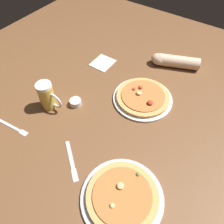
{
  "coord_description": "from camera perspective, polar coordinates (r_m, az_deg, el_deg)",
  "views": [
    {
      "loc": [
        0.41,
        -0.59,
        0.91
      ],
      "look_at": [
        0.0,
        0.0,
        0.02
      ],
      "focal_mm": 34.65,
      "sensor_mm": 36.0,
      "label": 1
    }
  ],
  "objects": [
    {
      "name": "ground_plane",
      "position": [
        1.17,
        0.0,
        -1.08
      ],
      "size": [
        2.4,
        2.4,
        0.03
      ],
      "primitive_type": "cube",
      "color": "brown"
    },
    {
      "name": "pizza_plate_near",
      "position": [
        0.93,
        2.71,
        -21.4
      ],
      "size": [
        0.34,
        0.34,
        0.05
      ],
      "color": "#B2B2B7",
      "rests_on": "ground_plane"
    },
    {
      "name": "pizza_plate_far",
      "position": [
        1.23,
        8.11,
        3.85
      ],
      "size": [
        0.33,
        0.33,
        0.05
      ],
      "color": "silver",
      "rests_on": "ground_plane"
    },
    {
      "name": "beer_mug_dark",
      "position": [
        1.18,
        -16.67,
        4.02
      ],
      "size": [
        0.14,
        0.08,
        0.16
      ],
      "color": "gold",
      "rests_on": "ground_plane"
    },
    {
      "name": "ramekin_sauce",
      "position": [
        1.21,
        -9.57,
        2.51
      ],
      "size": [
        0.06,
        0.06,
        0.03
      ],
      "primitive_type": "cylinder",
      "color": "silver",
      "rests_on": "ground_plane"
    },
    {
      "name": "napkin_folded",
      "position": [
        1.47,
        -2.47,
        12.89
      ],
      "size": [
        0.13,
        0.15,
        0.01
      ],
      "primitive_type": "cube",
      "rotation": [
        0.0,
        0.0,
        0.01
      ],
      "color": "silver",
      "rests_on": "ground_plane"
    },
    {
      "name": "fork_left",
      "position": [
        1.22,
        -25.15,
        -3.35
      ],
      "size": [
        0.23,
        0.04,
        0.01
      ],
      "color": "silver",
      "rests_on": "ground_plane"
    },
    {
      "name": "knife_right",
      "position": [
        1.03,
        -10.66,
        -12.44
      ],
      "size": [
        0.18,
        0.14,
        0.01
      ],
      "color": "silver",
      "rests_on": "ground_plane"
    },
    {
      "name": "diner_arm",
      "position": [
        1.47,
        15.87,
        12.79
      ],
      "size": [
        0.3,
        0.17,
        0.08
      ],
      "color": "beige",
      "rests_on": "ground_plane"
    }
  ]
}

